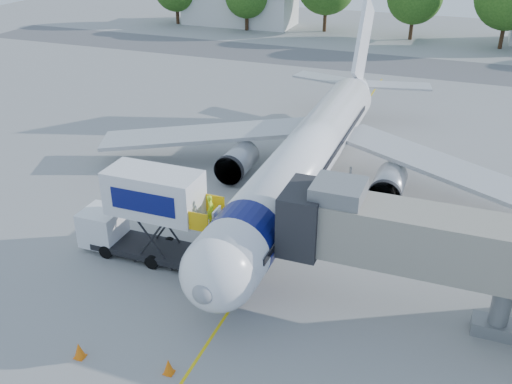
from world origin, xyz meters
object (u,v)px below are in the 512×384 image
(catering_hiloader, at_px, (146,215))
(jet_bridge, at_px, (409,238))
(aircraft, at_px, (309,154))
(ground_tug, at_px, (141,379))

(catering_hiloader, bearing_deg, jet_bridge, 0.01)
(aircraft, relative_size, ground_tug, 10.20)
(aircraft, bearing_deg, ground_tug, -93.77)
(jet_bridge, relative_size, catering_hiloader, 1.64)
(ground_tug, bearing_deg, jet_bridge, 65.64)
(jet_bridge, xyz_separation_m, ground_tug, (-9.33, -9.11, -3.65))
(aircraft, xyz_separation_m, ground_tug, (-1.33, -20.24, -2.25))
(jet_bridge, height_order, ground_tug, jet_bridge)
(aircraft, height_order, jet_bridge, aircraft)
(catering_hiloader, relative_size, ground_tug, 2.30)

